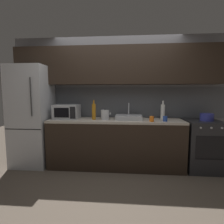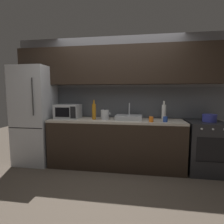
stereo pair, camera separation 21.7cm
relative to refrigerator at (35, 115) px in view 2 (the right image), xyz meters
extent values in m
plane|color=#4C4238|center=(1.61, -0.90, -0.95)|extent=(10.00, 10.00, 0.00)
cube|color=slate|center=(1.61, 0.40, 0.30)|extent=(4.20, 0.10, 2.50)
cube|color=#4C4F54|center=(1.61, 0.35, 0.25)|extent=(4.20, 0.01, 0.60)
cube|color=black|center=(1.61, 0.18, 0.95)|extent=(3.86, 0.34, 0.70)
cube|color=black|center=(1.61, 0.00, -0.52)|extent=(2.46, 0.60, 0.86)
cube|color=#B2A899|center=(1.61, 0.00, -0.07)|extent=(2.46, 0.60, 0.04)
cube|color=#B7BABF|center=(0.00, 0.00, 0.00)|extent=(0.68, 0.66, 1.89)
cube|color=black|center=(0.00, -0.33, -0.19)|extent=(0.67, 0.00, 0.01)
cylinder|color=#333333|center=(0.19, -0.35, 0.38)|extent=(0.02, 0.02, 0.66)
cube|color=#232326|center=(3.18, 0.00, -0.50)|extent=(0.60, 0.60, 0.90)
cube|color=black|center=(3.18, -0.30, -0.45)|extent=(0.45, 0.01, 0.40)
cylinder|color=#B2B2B7|center=(3.01, -0.31, -0.12)|extent=(0.03, 0.02, 0.03)
cylinder|color=#B2B2B7|center=(3.18, -0.31, -0.12)|extent=(0.03, 0.02, 0.03)
cube|color=#A8AAAF|center=(0.68, 0.02, 0.09)|extent=(0.46, 0.34, 0.27)
cube|color=black|center=(0.64, -0.15, 0.09)|extent=(0.28, 0.01, 0.18)
cube|color=black|center=(0.85, -0.15, 0.09)|extent=(0.10, 0.01, 0.22)
cube|color=#ADAFB5|center=(1.85, 0.03, -0.01)|extent=(0.48, 0.38, 0.08)
cylinder|color=silver|center=(1.85, 0.16, 0.14)|extent=(0.02, 0.02, 0.22)
cylinder|color=#B7BABF|center=(1.42, -0.06, 0.05)|extent=(0.15, 0.15, 0.18)
sphere|color=black|center=(1.42, -0.06, 0.15)|extent=(0.02, 0.02, 0.02)
cone|color=#B7BABF|center=(1.51, -0.06, 0.08)|extent=(0.03, 0.03, 0.05)
cylinder|color=#B27019|center=(1.21, -0.03, 0.10)|extent=(0.07, 0.07, 0.29)
cylinder|color=#B27019|center=(1.21, -0.03, 0.28)|extent=(0.03, 0.03, 0.07)
cylinder|color=silver|center=(2.49, 0.12, 0.09)|extent=(0.08, 0.08, 0.28)
cylinder|color=silver|center=(2.49, 0.12, 0.27)|extent=(0.03, 0.03, 0.07)
cylinder|color=#234299|center=(2.48, -0.14, 0.00)|extent=(0.07, 0.07, 0.09)
cylinder|color=orange|center=(2.24, -0.20, 0.00)|extent=(0.08, 0.08, 0.09)
cylinder|color=#333899|center=(3.23, 0.00, 0.01)|extent=(0.23, 0.23, 0.11)
cylinder|color=#333899|center=(3.23, 0.00, 0.07)|extent=(0.23, 0.23, 0.02)
camera|label=1|loc=(1.82, -3.24, 0.45)|focal=28.36mm
camera|label=2|loc=(2.03, -3.21, 0.45)|focal=28.36mm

